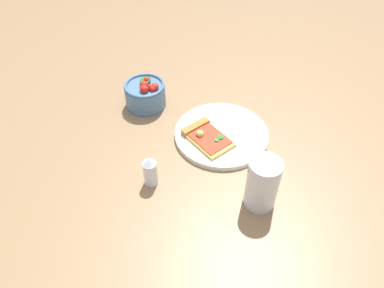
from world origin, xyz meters
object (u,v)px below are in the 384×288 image
(soda_glass, at_px, (262,185))
(salad_bowl, at_px, (145,94))
(pepper_shaker, at_px, (150,172))
(pizza_slice_main, at_px, (205,136))
(plate, at_px, (221,134))

(soda_glass, bearing_deg, salad_bowl, 7.55)
(soda_glass, height_order, pepper_shaker, soda_glass)
(pizza_slice_main, height_order, soda_glass, soda_glass)
(soda_glass, bearing_deg, pizza_slice_main, -0.66)
(plate, distance_m, pizza_slice_main, 0.05)
(salad_bowl, xyz_separation_m, soda_glass, (-0.44, -0.06, 0.02))
(pizza_slice_main, height_order, salad_bowl, salad_bowl)
(plate, bearing_deg, pizza_slice_main, 83.55)
(pepper_shaker, bearing_deg, plate, -79.52)
(salad_bowl, distance_m, pepper_shaker, 0.29)
(salad_bowl, bearing_deg, plate, -154.10)
(salad_bowl, bearing_deg, pizza_slice_main, -164.30)
(plate, distance_m, pepper_shaker, 0.24)
(pizza_slice_main, xyz_separation_m, pepper_shaker, (-0.05, 0.18, 0.02))
(plate, bearing_deg, salad_bowl, 25.90)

